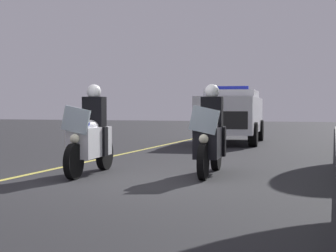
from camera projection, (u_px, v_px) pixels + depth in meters
The scene contains 5 objects.
ground_plane at pixel (141, 181), 8.88m from camera, with size 80.00×80.00×0.00m, color #28282B.
lane_stripe_center at pixel (26, 175), 9.60m from camera, with size 48.00×0.12×0.01m, color #E0D14C.
police_motorcycle_lead_left at pixel (91, 138), 9.71m from camera, with size 2.14×0.61×1.72m.
police_motorcycle_lead_right at pixel (210, 138), 9.66m from camera, with size 2.14×0.61×1.72m.
police_suv at pixel (231, 113), 18.39m from camera, with size 5.02×2.35×2.05m.
Camera 1 is at (8.25, 3.20, 1.26)m, focal length 54.64 mm.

